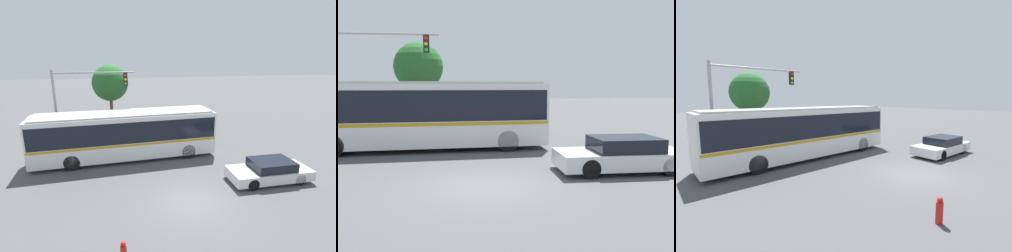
{
  "view_description": "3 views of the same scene",
  "coord_description": "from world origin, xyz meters",
  "views": [
    {
      "loc": [
        -3.25,
        -10.8,
        7.02
      ],
      "look_at": [
        0.07,
        6.29,
        2.14
      ],
      "focal_mm": 27.39,
      "sensor_mm": 36.0,
      "label": 1
    },
    {
      "loc": [
        -0.39,
        -10.26,
        3.07
      ],
      "look_at": [
        1.0,
        3.04,
        1.48
      ],
      "focal_mm": 36.32,
      "sensor_mm": 36.0,
      "label": 2
    },
    {
      "loc": [
        -9.66,
        -6.67,
        3.83
      ],
      "look_at": [
        -0.89,
        4.67,
        2.09
      ],
      "focal_mm": 24.04,
      "sensor_mm": 36.0,
      "label": 3
    }
  ],
  "objects": [
    {
      "name": "street_tree_left",
      "position": [
        -3.98,
        14.28,
        4.38
      ],
      "size": [
        3.4,
        3.4,
        6.1
      ],
      "color": "brown",
      "rests_on": "ground"
    },
    {
      "name": "sedan_foreground",
      "position": [
        5.0,
        1.24,
        0.6
      ],
      "size": [
        4.66,
        1.95,
        1.25
      ],
      "rotation": [
        0.0,
        0.0,
        3.15
      ],
      "color": "silver",
      "rests_on": "ground"
    },
    {
      "name": "city_bus",
      "position": [
        -2.87,
        6.23,
        1.86
      ],
      "size": [
        12.37,
        3.44,
        3.26
      ],
      "rotation": [
        0.0,
        0.0,
        0.07
      ],
      "color": "silver",
      "rests_on": "ground"
    },
    {
      "name": "traffic_light_pole",
      "position": [
        -6.12,
        8.46,
        4.09
      ],
      "size": [
        5.83,
        0.24,
        6.01
      ],
      "color": "gray",
      "rests_on": "ground"
    },
    {
      "name": "flowering_hedge",
      "position": [
        -0.24,
        10.31,
        0.74
      ],
      "size": [
        8.49,
        1.37,
        1.51
      ],
      "color": "#286028",
      "rests_on": "ground"
    },
    {
      "name": "ground_plane",
      "position": [
        0.0,
        0.0,
        0.0
      ],
      "size": [
        140.0,
        140.0,
        0.0
      ],
      "primitive_type": "plane",
      "color": "#4C4C4F"
    }
  ]
}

